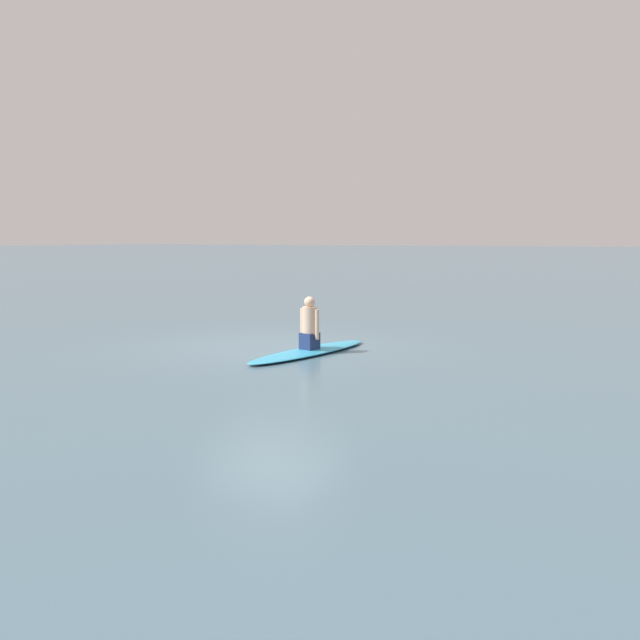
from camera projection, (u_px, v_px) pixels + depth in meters
ground_plane at (272, 348)px, 12.97m from camera, size 400.00×400.00×0.00m
surfboard at (310, 351)px, 12.33m from camera, size 1.08×3.36×0.09m
person_paddler at (310, 325)px, 12.28m from camera, size 0.42×0.35×0.96m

